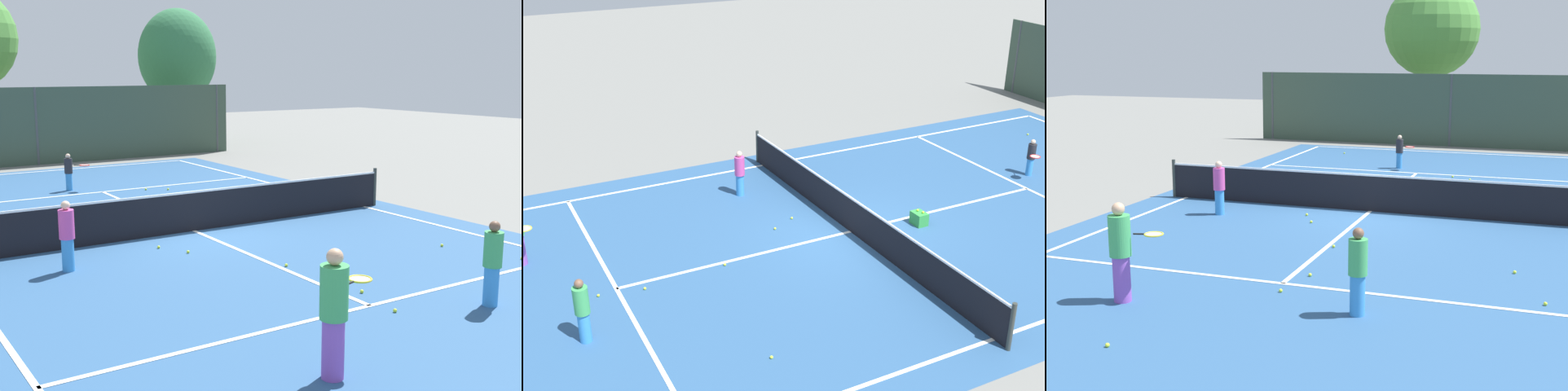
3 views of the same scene
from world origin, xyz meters
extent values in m
plane|color=slate|center=(0.00, 0.00, 0.00)|extent=(80.00, 80.00, 0.00)
cube|color=#2D5684|center=(0.00, 0.00, 0.00)|extent=(13.00, 25.00, 0.00)
cube|color=white|center=(5.50, 0.00, 0.01)|extent=(0.10, 24.00, 0.01)
cube|color=white|center=(0.00, 12.00, 0.01)|extent=(11.00, 0.10, 0.01)
cube|color=white|center=(0.00, -6.40, 0.01)|extent=(11.00, 0.10, 0.01)
cube|color=white|center=(0.00, 6.40, 0.01)|extent=(11.00, 0.10, 0.01)
cube|color=white|center=(0.00, 0.00, 0.01)|extent=(0.10, 12.80, 0.01)
cylinder|color=#333833|center=(5.90, 0.00, 0.55)|extent=(0.10, 0.10, 1.10)
cube|color=black|center=(0.00, 0.00, 0.47)|extent=(11.80, 0.03, 0.95)
cube|color=white|center=(0.00, 0.00, 0.97)|extent=(11.80, 0.04, 0.05)
cube|color=#384C3D|center=(0.00, 14.00, 1.60)|extent=(18.00, 0.06, 3.20)
cylinder|color=#3F4447|center=(0.00, 14.00, 1.60)|extent=(0.12, 0.12, 3.20)
cylinder|color=#3F4447|center=(8.50, 14.00, 1.60)|extent=(0.12, 0.12, 3.20)
cylinder|color=brown|center=(8.61, 18.37, 1.37)|extent=(0.39, 0.39, 2.75)
ellipsoid|color=#337547|center=(8.61, 18.37, 4.59)|extent=(4.09, 4.11, 4.91)
cylinder|color=#388CD8|center=(-0.81, 7.27, 0.28)|extent=(0.21, 0.21, 0.57)
cylinder|color=#232328|center=(-0.81, 7.27, 0.81)|extent=(0.26, 0.26, 0.50)
sphere|color=beige|center=(-0.81, 7.27, 1.14)|extent=(0.15, 0.15, 0.15)
cylinder|color=black|center=(-0.58, 7.11, 0.84)|extent=(0.18, 0.14, 0.03)
torus|color=red|center=(-0.37, 6.97, 0.84)|extent=(0.46, 0.46, 0.03)
cylinder|color=silver|center=(-0.37, 6.97, 0.84)|extent=(0.38, 0.38, 0.00)
cylinder|color=purple|center=(-2.23, -8.17, 0.40)|extent=(0.29, 0.29, 0.80)
cylinder|color=#3FA559|center=(-2.23, -8.17, 1.15)|extent=(0.37, 0.37, 0.70)
sphere|color=tan|center=(-2.23, -8.17, 1.62)|extent=(0.22, 0.22, 0.22)
cylinder|color=black|center=(-1.91, -8.08, 1.19)|extent=(0.20, 0.08, 0.03)
torus|color=yellow|center=(-1.66, -8.01, 1.19)|extent=(0.41, 0.41, 0.03)
cylinder|color=silver|center=(-1.66, -8.01, 1.19)|extent=(0.34, 0.34, 0.00)
cylinder|color=#388CD8|center=(1.72, -7.47, 0.34)|extent=(0.25, 0.25, 0.68)
cylinder|color=#3FA559|center=(1.72, -7.47, 0.98)|extent=(0.31, 0.31, 0.59)
sphere|color=brown|center=(1.72, -7.47, 1.36)|extent=(0.18, 0.18, 0.18)
cylinder|color=#388CD8|center=(-3.62, -1.66, 0.33)|extent=(0.24, 0.24, 0.66)
cylinder|color=#D14799|center=(-3.62, -1.66, 0.94)|extent=(0.30, 0.30, 0.57)
sphere|color=beige|center=(-3.62, -1.66, 1.32)|extent=(0.18, 0.18, 0.18)
cube|color=green|center=(0.47, 1.91, 0.18)|extent=(0.44, 0.33, 0.36)
sphere|color=#CCE533|center=(0.38, 1.91, 0.39)|extent=(0.07, 0.07, 0.07)
sphere|color=#CCE533|center=(0.56, 1.96, 0.39)|extent=(0.07, 0.07, 0.07)
sphere|color=#CCE533|center=(0.15, -3.74, 0.03)|extent=(0.07, 0.07, 0.07)
sphere|color=#CCE533|center=(-1.42, -1.06, 0.03)|extent=(0.07, 0.07, 0.07)
sphere|color=#CCE533|center=(1.93, 5.57, 0.03)|extent=(0.07, 0.07, 0.07)
sphere|color=#CCE533|center=(0.14, -6.85, 0.03)|extent=(0.07, 0.07, 0.07)
sphere|color=#CCE533|center=(3.98, -4.35, 0.03)|extent=(0.07, 0.07, 0.07)
sphere|color=#CCE533|center=(-1.05, -1.77, 0.03)|extent=(0.07, 0.07, 0.07)
sphere|color=#CCE533|center=(-4.40, 0.28, 0.03)|extent=(0.07, 0.07, 0.07)
sphere|color=#CCE533|center=(0.33, -5.82, 0.03)|extent=(0.07, 0.07, 0.07)
sphere|color=#CCE533|center=(1.31, 5.96, 0.03)|extent=(0.07, 0.07, 0.07)
camera|label=1|loc=(-7.42, -14.51, 3.91)|focal=46.76mm
camera|label=2|loc=(14.09, -9.28, 8.52)|focal=47.96mm
camera|label=3|loc=(4.60, -18.06, 4.19)|focal=49.29mm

